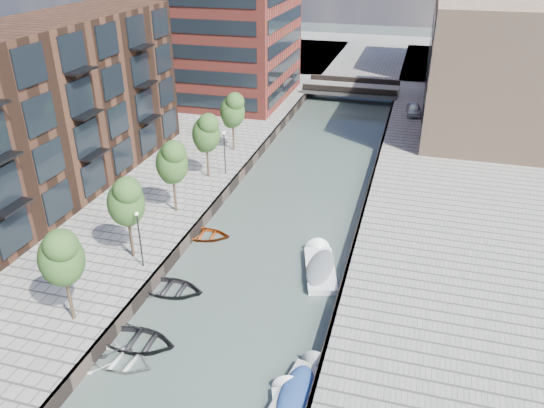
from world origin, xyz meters
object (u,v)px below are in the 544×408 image
at_px(tree_2, 61,256).
at_px(car, 414,109).
at_px(motorboat_4, 320,266).
at_px(motorboat_3, 300,393).
at_px(tree_4, 172,161).
at_px(sloop_3, 120,363).
at_px(tree_6, 232,109).
at_px(sloop_1, 137,344).
at_px(bridge, 352,88).
at_px(tree_3, 126,200).
at_px(tree_5, 206,132).
at_px(sloop_2, 204,237).
at_px(sloop_4, 170,292).

xyz_separation_m(tree_2, car, (17.38, 45.34, -3.61)).
bearing_deg(motorboat_4, motorboat_3, -83.77).
bearing_deg(tree_4, sloop_3, -76.27).
xyz_separation_m(tree_6, sloop_1, (4.01, -28.05, -5.31)).
bearing_deg(tree_6, motorboat_4, -54.51).
height_order(bridge, sloop_3, bridge).
bearing_deg(car, tree_4, -123.87).
bearing_deg(tree_2, bridge, 81.05).
bearing_deg(sloop_1, bridge, -6.48).
height_order(bridge, sloop_1, bridge).
distance_m(tree_2, sloop_3, 6.75).
height_order(tree_4, sloop_1, tree_4).
relative_size(tree_3, car, 1.45).
distance_m(tree_5, sloop_1, 22.08).
relative_size(tree_6, sloop_2, 1.42).
relative_size(motorboat_3, motorboat_4, 0.95).
bearing_deg(tree_4, tree_5, 90.00).
distance_m(tree_6, sloop_2, 16.95).
height_order(bridge, motorboat_4, bridge).
bearing_deg(tree_3, motorboat_3, -30.74).
height_order(sloop_1, motorboat_4, motorboat_4).
xyz_separation_m(tree_5, sloop_3, (3.83, -22.65, -5.31)).
bearing_deg(tree_5, sloop_4, -77.12).
relative_size(tree_3, motorboat_4, 1.00).
bearing_deg(motorboat_3, sloop_1, 173.12).
relative_size(tree_2, sloop_3, 1.49).
bearing_deg(sloop_1, sloop_3, 171.67).
xyz_separation_m(tree_2, motorboat_4, (12.59, 10.34, -5.08)).
xyz_separation_m(tree_4, sloop_4, (3.64, -8.92, -5.31)).
bearing_deg(bridge, car, -44.29).
relative_size(tree_6, motorboat_4, 1.00).
height_order(sloop_3, motorboat_4, motorboat_4).
bearing_deg(sloop_4, tree_3, 60.60).
distance_m(tree_4, motorboat_4, 14.06).
bearing_deg(tree_6, motorboat_3, -64.65).
relative_size(sloop_1, car, 1.14).
bearing_deg(sloop_2, sloop_1, 178.09).
height_order(bridge, tree_3, tree_3).
height_order(tree_3, tree_5, same).
bearing_deg(tree_5, sloop_1, -79.21).
bearing_deg(sloop_4, sloop_1, -177.47).
bearing_deg(motorboat_3, car, 85.67).
height_order(tree_4, motorboat_4, tree_4).
bearing_deg(tree_2, tree_5, 90.00).
height_order(tree_5, motorboat_3, tree_5).
relative_size(tree_2, sloop_1, 1.27).
bearing_deg(tree_4, tree_2, -90.00).
distance_m(tree_4, sloop_1, 15.55).
distance_m(tree_4, sloop_4, 11.00).
distance_m(tree_5, motorboat_3, 26.69).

